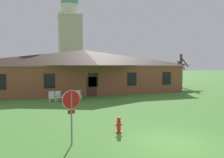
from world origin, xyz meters
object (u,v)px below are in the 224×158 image
(lawn_chair_near_door, at_px, (58,96))
(lawn_chair_left_end, at_px, (69,97))
(lawn_chair_middle, at_px, (78,95))
(lawn_chair_by_porch, at_px, (52,96))
(stop_sign, at_px, (71,106))
(fire_hydrant, at_px, (119,125))

(lawn_chair_near_door, relative_size, lawn_chair_left_end, 1.00)
(lawn_chair_near_door, xyz_separation_m, lawn_chair_left_end, (0.93, -0.72, 0.00))
(lawn_chair_left_end, bearing_deg, lawn_chair_near_door, 142.20)
(lawn_chair_near_door, xyz_separation_m, lawn_chair_middle, (1.83, -0.00, 0.00))
(lawn_chair_by_porch, xyz_separation_m, lawn_chair_left_end, (1.54, -0.52, 0.00))
(lawn_chair_by_porch, bearing_deg, lawn_chair_middle, 4.42)
(lawn_chair_left_end, bearing_deg, lawn_chair_by_porch, 161.20)
(stop_sign, height_order, fire_hydrant, stop_sign)
(stop_sign, bearing_deg, lawn_chair_by_porch, 91.70)
(lawn_chair_left_end, height_order, fire_hydrant, lawn_chair_left_end)
(lawn_chair_middle, bearing_deg, stop_sign, -100.37)
(lawn_chair_by_porch, height_order, lawn_chair_near_door, same)
(stop_sign, xyz_separation_m, lawn_chair_middle, (2.11, 11.51, -1.14))
(lawn_chair_near_door, relative_size, lawn_chair_middle, 1.00)
(lawn_chair_by_porch, relative_size, lawn_chair_left_end, 1.00)
(lawn_chair_left_end, relative_size, lawn_chair_middle, 1.00)
(lawn_chair_middle, bearing_deg, lawn_chair_by_porch, -175.58)
(lawn_chair_by_porch, bearing_deg, stop_sign, -88.30)
(lawn_chair_by_porch, relative_size, fire_hydrant, 1.21)
(lawn_chair_left_end, height_order, lawn_chair_middle, same)
(stop_sign, bearing_deg, lawn_chair_near_door, 88.62)
(lawn_chair_by_porch, distance_m, fire_hydrant, 10.82)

